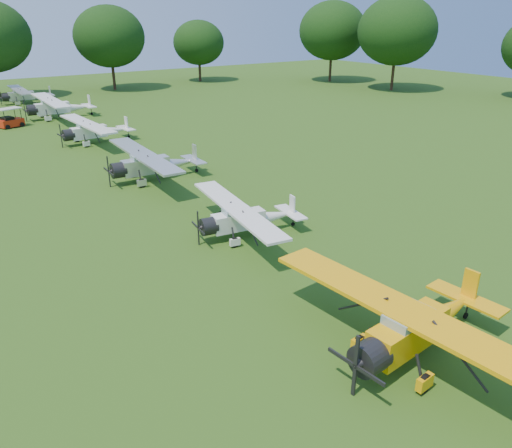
# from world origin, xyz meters

# --- Properties ---
(ground) EXTENTS (160.00, 160.00, 0.00)m
(ground) POSITION_xyz_m (0.00, 0.00, 0.00)
(ground) COLOR #2D4A12
(ground) RESTS_ON ground
(tree_belt) EXTENTS (137.36, 130.27, 14.52)m
(tree_belt) POSITION_xyz_m (3.57, 0.16, 8.03)
(tree_belt) COLOR black
(tree_belt) RESTS_ON ground
(aircraft_2) EXTENTS (7.05, 11.24, 2.21)m
(aircraft_2) POSITION_xyz_m (0.08, -13.46, 1.29)
(aircraft_2) COLOR #E8A209
(aircraft_2) RESTS_ON ground
(aircraft_3) EXTENTS (5.95, 9.44, 1.85)m
(aircraft_3) POSITION_xyz_m (0.80, -1.69, 1.08)
(aircraft_3) COLOR white
(aircraft_3) RESTS_ON ground
(aircraft_4) EXTENTS (6.91, 10.98, 2.17)m
(aircraft_4) POSITION_xyz_m (0.67, 10.20, 1.27)
(aircraft_4) COLOR silver
(aircraft_4) RESTS_ON ground
(aircraft_5) EXTENTS (6.61, 10.53, 2.07)m
(aircraft_5) POSITION_xyz_m (0.74, 23.53, 1.21)
(aircraft_5) COLOR white
(aircraft_5) RESTS_ON ground
(aircraft_6) EXTENTS (7.54, 11.97, 2.37)m
(aircraft_6) POSITION_xyz_m (1.00, 37.38, 1.38)
(aircraft_6) COLOR white
(aircraft_6) RESTS_ON ground
(aircraft_7) EXTENTS (6.54, 10.38, 2.05)m
(aircraft_7) POSITION_xyz_m (0.09, 50.16, 1.20)
(aircraft_7) COLOR silver
(aircraft_7) RESTS_ON ground
(golf_cart) EXTENTS (2.63, 2.09, 1.98)m
(golf_cart) POSITION_xyz_m (-4.42, 35.12, 0.66)
(golf_cart) COLOR red
(golf_cart) RESTS_ON ground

